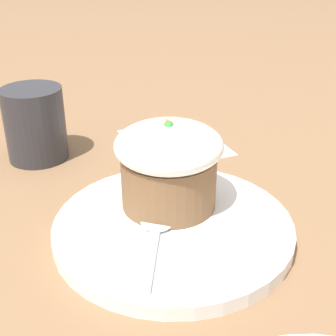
{
  "coord_description": "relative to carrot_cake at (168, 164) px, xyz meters",
  "views": [
    {
      "loc": [
        -0.39,
        0.06,
        0.28
      ],
      "look_at": [
        0.03,
        0.0,
        0.06
      ],
      "focal_mm": 50.0,
      "sensor_mm": 36.0,
      "label": 1
    }
  ],
  "objects": [
    {
      "name": "spoon",
      "position": [
        -0.04,
        0.02,
        -0.05
      ],
      "size": [
        0.13,
        0.05,
        0.01
      ],
      "color": "silver",
      "rests_on": "dessert_plate"
    },
    {
      "name": "ground_plane",
      "position": [
        -0.03,
        -0.0,
        -0.06
      ],
      "size": [
        4.0,
        4.0,
        0.0
      ],
      "primitive_type": "plane",
      "color": "#846042"
    },
    {
      "name": "dessert_plate",
      "position": [
        -0.03,
        -0.0,
        -0.06
      ],
      "size": [
        0.24,
        0.24,
        0.01
      ],
      "color": "white",
      "rests_on": "ground_plane"
    },
    {
      "name": "coffee_cup",
      "position": [
        0.17,
        0.16,
        -0.01
      ],
      "size": [
        0.11,
        0.08,
        0.1
      ],
      "color": "#2D2D33",
      "rests_on": "ground_plane"
    },
    {
      "name": "paper_napkin",
      "position": [
        0.19,
        -0.03,
        -0.06
      ],
      "size": [
        0.18,
        0.16,
        0.0
      ],
      "color": "white",
      "rests_on": "ground_plane"
    },
    {
      "name": "carrot_cake",
      "position": [
        0.0,
        0.0,
        0.0
      ],
      "size": [
        0.11,
        0.11,
        0.1
      ],
      "color": "brown",
      "rests_on": "dessert_plate"
    }
  ]
}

